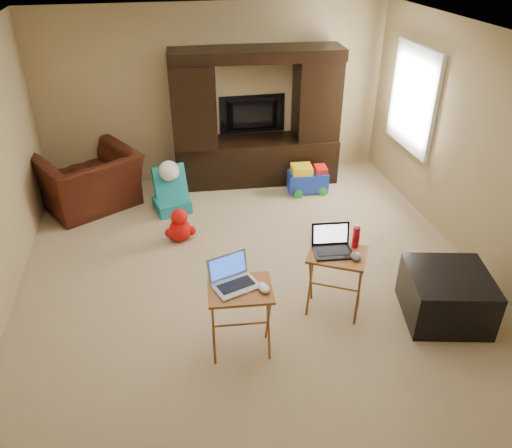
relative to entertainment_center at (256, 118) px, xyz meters
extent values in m
plane|color=tan|center=(-0.54, -2.42, -0.97)|extent=(5.50, 5.50, 0.00)
plane|color=silver|center=(-0.54, -2.42, 1.53)|extent=(5.50, 5.50, 0.00)
plane|color=tan|center=(-0.54, 0.33, 0.28)|extent=(5.00, 0.00, 5.00)
plane|color=tan|center=(-0.54, -5.17, 0.28)|extent=(5.00, 0.00, 5.00)
plane|color=tan|center=(1.96, -2.42, 0.28)|extent=(0.00, 5.50, 5.50)
plane|color=white|center=(1.94, -0.87, 0.43)|extent=(0.00, 1.20, 1.20)
cube|color=white|center=(1.92, -0.87, 0.43)|extent=(0.06, 1.14, 1.34)
cube|color=black|center=(0.00, 0.00, 0.00)|extent=(2.41, 0.75, 1.95)
imported|color=black|center=(0.00, 0.23, -0.04)|extent=(0.99, 0.14, 0.57)
imported|color=#431A0E|center=(-2.37, -0.38, -0.59)|extent=(1.55, 1.49, 0.77)
cube|color=black|center=(1.19, -3.41, -0.73)|extent=(0.91, 0.91, 0.49)
cube|color=#A05426|center=(-0.85, -3.49, -0.62)|extent=(0.58, 0.48, 0.71)
cube|color=#9A5D25|center=(0.14, -3.14, -0.63)|extent=(0.67, 0.63, 0.70)
cube|color=#A8A8AD|center=(-0.88, -3.46, -0.14)|extent=(0.45, 0.41, 0.24)
cube|color=black|center=(0.10, -3.12, -0.16)|extent=(0.39, 0.33, 0.24)
ellipsoid|color=white|center=(-0.66, -3.56, -0.23)|extent=(0.12, 0.16, 0.06)
ellipsoid|color=#47484C|center=(0.27, -3.26, -0.25)|extent=(0.11, 0.15, 0.06)
cylinder|color=red|center=(0.34, -3.06, -0.17)|extent=(0.07, 0.07, 0.21)
camera|label=1|loc=(-1.39, -6.78, 2.36)|focal=35.00mm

